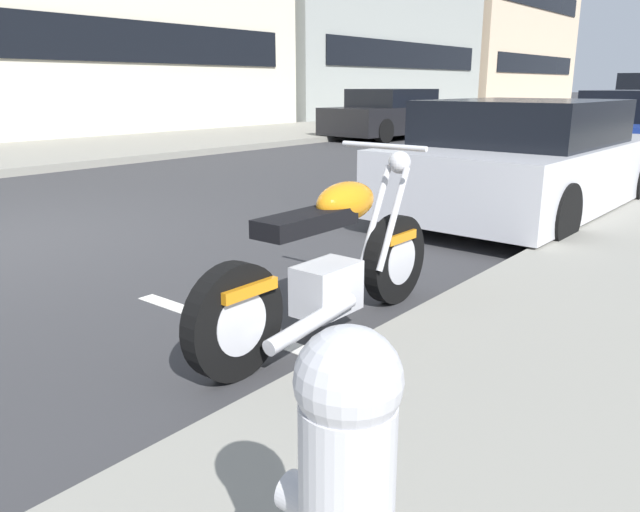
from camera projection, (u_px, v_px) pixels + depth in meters
The scene contains 7 objects.
sidewalk_far_curb at pixel (293, 132), 18.95m from camera, with size 120.00×5.00×0.14m, color gray.
parking_stall_stripe at pixel (255, 334), 3.74m from camera, with size 0.12×2.20×0.01m, color silver.
parked_motorcycle at pixel (330, 266), 3.66m from camera, with size 2.10×0.62×1.10m.
parked_car_across_street at pixel (527, 161), 6.98m from camera, with size 4.06×1.97×1.30m.
car_opposite_curb at pixel (391, 115), 17.35m from camera, with size 4.38×2.06×1.35m.
fire_hydrant at pixel (347, 489), 1.39m from camera, with size 0.24×0.36×0.83m.
townhouse_corner_block at pixel (475, 11), 40.85m from camera, with size 14.57×9.02×12.27m.
Camera 1 is at (-2.45, -6.09, 1.46)m, focal length 34.73 mm.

